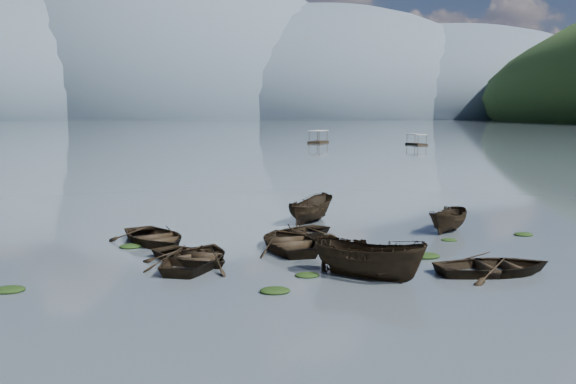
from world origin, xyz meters
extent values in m
plane|color=#48535A|center=(0.00, 0.00, 0.00)|extent=(2400.00, 2400.00, 0.00)
ellipsoid|color=#475666|center=(-260.00, 900.00, 0.00)|extent=(520.00, 520.00, 280.00)
ellipsoid|color=#475666|center=(-60.00, 900.00, 0.00)|extent=(520.00, 520.00, 340.00)
ellipsoid|color=#475666|center=(140.00, 900.00, 0.00)|extent=(520.00, 520.00, 260.00)
ellipsoid|color=#475666|center=(320.00, 900.00, 0.00)|extent=(520.00, 520.00, 220.00)
imported|color=black|center=(-4.80, 4.80, 0.00)|extent=(5.00, 5.14, 0.87)
imported|color=black|center=(-4.54, 4.22, 0.00)|extent=(4.69, 5.60, 0.99)
imported|color=black|center=(1.89, 1.45, 0.00)|extent=(4.68, 4.28, 1.79)
imported|color=black|center=(-0.45, 7.07, 0.00)|extent=(4.32, 5.52, 1.04)
imported|color=black|center=(6.90, 1.60, 0.00)|extent=(4.84, 3.63, 0.95)
imported|color=black|center=(8.30, 10.46, 0.00)|extent=(3.48, 3.84, 1.46)
imported|color=black|center=(-6.73, 8.93, 0.00)|extent=(5.31, 5.93, 1.01)
imported|color=black|center=(0.18, 9.60, 0.00)|extent=(4.99, 5.00, 0.85)
imported|color=black|center=(1.54, 14.24, 0.00)|extent=(3.76, 4.49, 1.67)
ellipsoid|color=black|center=(-10.91, 0.99, 0.00)|extent=(1.10, 0.90, 0.24)
ellipsoid|color=black|center=(-0.34, 1.96, 0.00)|extent=(0.93, 0.75, 0.21)
ellipsoid|color=black|center=(-1.74, -0.09, 0.00)|extent=(1.07, 0.86, 0.23)
ellipsoid|color=black|center=(7.45, 8.05, 0.00)|extent=(0.78, 0.66, 0.17)
ellipsoid|color=black|center=(5.15, 4.61, 0.00)|extent=(1.25, 0.99, 0.26)
ellipsoid|color=black|center=(-7.72, 8.06, 0.00)|extent=(1.05, 0.85, 0.22)
ellipsoid|color=black|center=(-5.15, 6.34, 0.00)|extent=(0.85, 0.71, 0.18)
ellipsoid|color=black|center=(11.70, 8.98, 0.00)|extent=(0.97, 0.78, 0.21)
camera|label=1|loc=(-3.59, -21.55, 6.11)|focal=40.00mm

